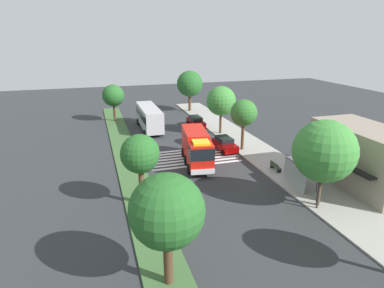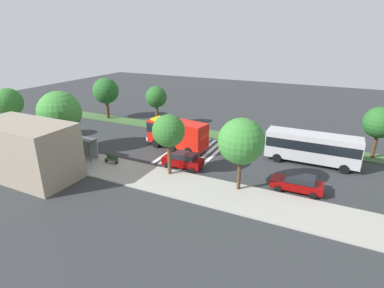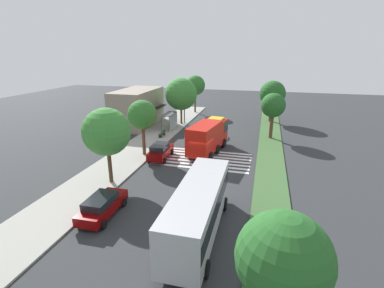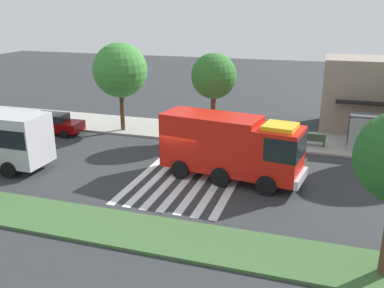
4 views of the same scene
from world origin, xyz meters
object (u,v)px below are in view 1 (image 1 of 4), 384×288
object	(u,v)px
bus_stop_shelter	(298,169)
sidewalk_tree_center	(244,113)
median_tree_west	(140,154)
fire_truck	(197,147)
parked_car_mid	(225,144)
bench_near_shelter	(275,166)
sidewalk_tree_far_west	(190,84)
median_tree_far_west	(113,96)
sidewalk_tree_west	(221,101)
street_lamp	(322,167)
parked_car_west	(196,121)
median_tree_center	(167,212)
sidewalk_tree_east	(325,151)
transit_bus	(149,116)

from	to	relation	value
bus_stop_shelter	sidewalk_tree_center	bearing A→B (deg)	-177.72
median_tree_west	fire_truck	bearing A→B (deg)	135.35
parked_car_mid	bench_near_shelter	bearing A→B (deg)	16.65
sidewalk_tree_far_west	median_tree_far_west	distance (m)	14.87
sidewalk_tree_center	sidewalk_tree_west	bearing A→B (deg)	180.00
street_lamp	median_tree_far_west	distance (m)	37.78
sidewalk_tree_west	parked_car_west	bearing A→B (deg)	-156.44
bench_near_shelter	median_tree_center	world-z (taller)	median_tree_center
sidewalk_tree_west	median_tree_far_west	world-z (taller)	sidewalk_tree_west
median_tree_center	median_tree_west	bearing A→B (deg)	180.00
sidewalk_tree_far_west	fire_truck	bearing A→B (deg)	-14.89
fire_truck	sidewalk_tree_east	world-z (taller)	sidewalk_tree_east
median_tree_far_west	parked_car_mid	bearing A→B (deg)	32.52
sidewalk_tree_far_west	median_tree_center	xyz separation A→B (m)	(43.86, -14.34, -0.40)
fire_truck	sidewalk_tree_center	xyz separation A→B (m)	(-3.12, 7.04, 2.73)
parked_car_west	sidewalk_tree_far_west	bearing A→B (deg)	167.31
fire_truck	sidewalk_tree_far_west	world-z (taller)	sidewalk_tree_far_west
transit_bus	median_tree_center	world-z (taller)	median_tree_center
bus_stop_shelter	sidewalk_tree_west	distance (m)	19.12
bus_stop_shelter	median_tree_west	size ratio (longest dim) A/B	0.56
street_lamp	parked_car_mid	bearing A→B (deg)	-173.60
street_lamp	sidewalk_tree_far_west	xyz separation A→B (m)	(-38.97, 0.40, 1.37)
parked_car_west	bench_near_shelter	world-z (taller)	parked_car_west
fire_truck	median_tree_west	distance (m)	10.69
parked_car_mid	median_tree_far_west	bearing A→B (deg)	-149.60
median_tree_far_west	sidewalk_tree_far_west	bearing A→B (deg)	105.04
bench_near_shelter	sidewalk_tree_west	xyz separation A→B (m)	(-14.87, -0.45, 4.34)
fire_truck	sidewalk_tree_far_west	xyz separation A→B (m)	(-26.49, 7.04, 3.13)
parked_car_mid	bench_near_shelter	size ratio (longest dim) A/B	2.81
sidewalk_tree_far_west	transit_bus	bearing A→B (deg)	-42.71
bench_near_shelter	sidewalk_tree_center	world-z (taller)	sidewalk_tree_center
median_tree_west	sidewalk_tree_center	bearing A→B (deg)	126.23
fire_truck	bench_near_shelter	size ratio (longest dim) A/B	5.33
street_lamp	sidewalk_tree_far_west	bearing A→B (deg)	179.41
sidewalk_tree_west	parked_car_mid	bearing A→B (deg)	-17.35
median_tree_west	median_tree_center	size ratio (longest dim) A/B	0.90
street_lamp	sidewalk_tree_east	world-z (taller)	sidewalk_tree_east
sidewalk_tree_east	sidewalk_tree_far_west	bearing A→B (deg)	180.00
median_tree_far_west	median_tree_center	bearing A→B (deg)	0.00
parked_car_west	median_tree_west	xyz separation A→B (m)	(23.08, -12.14, 3.80)
transit_bus	sidewalk_tree_far_west	distance (m)	14.47
sidewalk_tree_west	sidewalk_tree_center	world-z (taller)	sidewalk_tree_west
sidewalk_tree_far_west	sidewalk_tree_west	xyz separation A→B (m)	(15.85, 0.00, -0.29)
street_lamp	sidewalk_tree_east	distance (m)	1.31
sidewalk_tree_east	median_tree_far_west	distance (m)	37.52
parked_car_mid	sidewalk_tree_center	world-z (taller)	sidewalk_tree_center
median_tree_far_west	sidewalk_tree_east	bearing A→B (deg)	22.48
parked_car_west	bench_near_shelter	distance (m)	20.09
parked_car_mid	sidewalk_tree_center	bearing A→B (deg)	75.60
bench_near_shelter	median_tree_west	distance (m)	15.66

